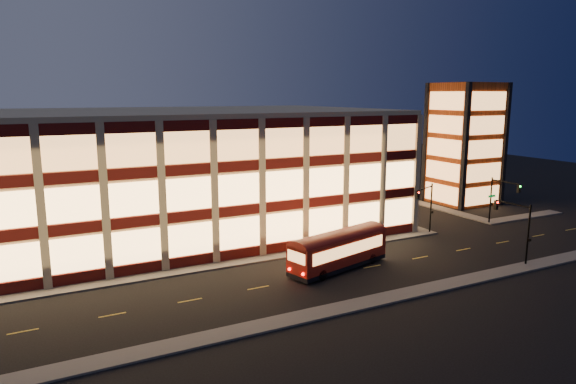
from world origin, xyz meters
TOP-DOWN VIEW (x-y plane):
  - ground at (0.00, 0.00)m, footprint 200.00×200.00m
  - sidewalk_office_south at (-3.00, 1.00)m, footprint 54.00×2.00m
  - sidewalk_office_east at (23.00, 17.00)m, footprint 2.00×30.00m
  - sidewalk_tower_south at (40.00, 1.00)m, footprint 14.00×2.00m
  - sidewalk_tower_west at (34.00, 17.00)m, footprint 2.00×30.00m
  - sidewalk_near at (0.00, -13.00)m, footprint 100.00×2.00m
  - office_building at (-2.91, 16.91)m, footprint 50.45×30.45m
  - stair_tower at (39.95, 11.95)m, footprint 8.60×8.60m
  - traffic_signal_far at (22.21, 0.24)m, footprint 3.79×1.87m
  - traffic_signal_right at (33.50, -0.62)m, footprint 1.20×4.37m
  - traffic_signal_near at (23.50, -11.03)m, footprint 0.32×4.45m
  - trolley_bus at (6.83, -4.92)m, footprint 11.24×5.42m

SIDE VIEW (x-z plane):
  - ground at x=0.00m, z-range 0.00..0.00m
  - sidewalk_office_south at x=-3.00m, z-range 0.00..0.15m
  - sidewalk_office_east at x=23.00m, z-range 0.00..0.15m
  - sidewalk_tower_south at x=40.00m, z-range 0.00..0.15m
  - sidewalk_tower_west at x=34.00m, z-range 0.00..0.15m
  - sidewalk_near at x=0.00m, z-range 0.00..0.15m
  - trolley_bus at x=6.83m, z-range 0.20..3.90m
  - traffic_signal_right at x=33.50m, z-range 1.10..7.10m
  - traffic_signal_far at x=22.21m, z-range 1.11..7.11m
  - traffic_signal_near at x=23.50m, z-range 1.13..7.13m
  - office_building at x=-2.91m, z-range 0.00..14.50m
  - stair_tower at x=39.95m, z-range -0.01..17.99m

